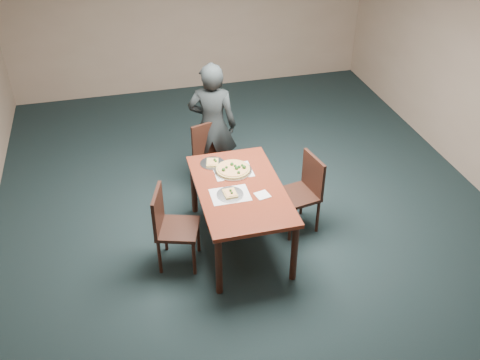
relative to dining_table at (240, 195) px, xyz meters
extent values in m
plane|color=black|center=(0.23, 0.23, -0.66)|extent=(8.00, 8.00, 0.00)
plane|color=tan|center=(0.23, 4.23, 0.74)|extent=(6.00, 0.00, 6.00)
cube|color=#5C1E12|center=(0.00, 0.00, 0.07)|extent=(0.90, 1.50, 0.04)
cylinder|color=black|center=(-0.39, -0.69, -0.31)|extent=(0.07, 0.07, 0.70)
cylinder|color=black|center=(-0.39, 0.69, -0.31)|extent=(0.07, 0.07, 0.70)
cylinder|color=black|center=(0.39, -0.69, -0.31)|extent=(0.07, 0.07, 0.70)
cylinder|color=black|center=(0.39, 0.69, -0.31)|extent=(0.07, 0.07, 0.70)
cube|color=black|center=(-0.06, 1.01, -0.21)|extent=(0.53, 0.53, 0.04)
cylinder|color=black|center=(-0.18, 0.78, -0.44)|extent=(0.04, 0.04, 0.43)
cylinder|color=black|center=(-0.28, 1.13, -0.44)|extent=(0.04, 0.04, 0.43)
cylinder|color=black|center=(0.17, 0.89, -0.44)|extent=(0.04, 0.04, 0.43)
cylinder|color=black|center=(0.06, 1.24, -0.44)|extent=(0.04, 0.04, 0.43)
cube|color=black|center=(-0.12, 1.19, 0.03)|extent=(0.41, 0.16, 0.44)
cube|color=black|center=(-0.70, -0.15, -0.21)|extent=(0.53, 0.53, 0.04)
cylinder|color=black|center=(-0.59, -0.37, -0.44)|extent=(0.04, 0.04, 0.43)
cylinder|color=black|center=(-0.93, -0.27, -0.44)|extent=(0.04, 0.04, 0.43)
cylinder|color=black|center=(-0.48, -0.03, -0.44)|extent=(0.04, 0.04, 0.43)
cylinder|color=black|center=(-0.82, 0.08, -0.44)|extent=(0.04, 0.04, 0.43)
cube|color=black|center=(-0.88, -0.09, 0.03)|extent=(0.16, 0.41, 0.44)
cube|color=black|center=(0.70, 0.11, -0.21)|extent=(0.49, 0.49, 0.04)
cylinder|color=black|center=(0.48, 0.25, -0.44)|extent=(0.04, 0.04, 0.43)
cylinder|color=black|center=(0.84, 0.32, -0.44)|extent=(0.04, 0.04, 0.43)
cylinder|color=black|center=(0.55, -0.10, -0.44)|extent=(0.04, 0.04, 0.43)
cylinder|color=black|center=(0.91, -0.04, -0.44)|extent=(0.04, 0.04, 0.43)
cube|color=black|center=(0.88, 0.14, 0.03)|extent=(0.11, 0.42, 0.44)
imported|color=black|center=(-0.02, 1.28, 0.16)|extent=(0.69, 0.56, 1.64)
cube|color=white|center=(0.00, 0.33, 0.09)|extent=(0.42, 0.32, 0.00)
cube|color=white|center=(-0.13, -0.10, 0.09)|extent=(0.40, 0.30, 0.00)
cylinder|color=silver|center=(0.00, 0.33, 0.10)|extent=(0.42, 0.42, 0.01)
cylinder|color=#B48F45|center=(0.00, 0.33, 0.12)|extent=(0.38, 0.38, 0.02)
cylinder|color=#FFE285|center=(0.00, 0.33, 0.13)|extent=(0.34, 0.34, 0.01)
sphere|color=#184415|center=(-0.11, 0.30, 0.15)|extent=(0.04, 0.04, 0.04)
sphere|color=#184415|center=(0.03, 0.35, 0.14)|extent=(0.03, 0.03, 0.03)
sphere|color=#184415|center=(0.07, 0.32, 0.14)|extent=(0.03, 0.03, 0.03)
sphere|color=#184415|center=(0.04, 0.21, 0.14)|extent=(0.03, 0.03, 0.03)
sphere|color=#184415|center=(-0.07, 0.34, 0.14)|extent=(0.03, 0.03, 0.03)
sphere|color=#184415|center=(0.04, 0.30, 0.15)|extent=(0.04, 0.04, 0.04)
sphere|color=#184415|center=(0.11, 0.34, 0.14)|extent=(0.03, 0.03, 0.03)
sphere|color=#184415|center=(0.12, 0.29, 0.15)|extent=(0.04, 0.04, 0.04)
sphere|color=#184415|center=(0.01, 0.39, 0.15)|extent=(0.04, 0.04, 0.04)
cylinder|color=silver|center=(-0.13, -0.10, 0.10)|extent=(0.28, 0.28, 0.01)
cube|color=#B48F45|center=(-0.13, -0.10, 0.11)|extent=(0.14, 0.18, 0.02)
cube|color=#FFE285|center=(-0.13, -0.10, 0.12)|extent=(0.11, 0.14, 0.01)
sphere|color=#184415|center=(-0.12, -0.12, 0.13)|extent=(0.03, 0.03, 0.03)
sphere|color=#184415|center=(-0.12, -0.08, 0.13)|extent=(0.03, 0.03, 0.03)
cylinder|color=silver|center=(-0.19, 0.53, 0.10)|extent=(0.28, 0.28, 0.01)
cube|color=#B48F45|center=(-0.19, 0.53, 0.11)|extent=(0.17, 0.20, 0.02)
cube|color=#FFE285|center=(-0.19, 0.53, 0.12)|extent=(0.13, 0.16, 0.01)
sphere|color=#184415|center=(-0.15, 0.51, 0.13)|extent=(0.03, 0.03, 0.03)
sphere|color=#184415|center=(-0.16, 0.55, 0.13)|extent=(0.03, 0.03, 0.03)
cube|color=white|center=(0.19, -0.19, 0.09)|extent=(0.17, 0.17, 0.01)
camera|label=1|loc=(-1.13, -4.45, 3.36)|focal=40.00mm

